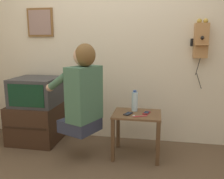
% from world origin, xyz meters
% --- Properties ---
extents(wall_back, '(6.80, 0.05, 2.55)m').
position_xyz_m(wall_back, '(0.00, 1.15, 1.27)').
color(wall_back, beige).
rests_on(wall_back, ground_plane).
extents(side_table, '(0.54, 0.42, 0.52)m').
position_xyz_m(side_table, '(0.35, 0.64, 0.41)').
color(side_table, brown).
rests_on(side_table, ground_plane).
extents(person, '(0.61, 0.56, 0.98)m').
position_xyz_m(person, '(-0.23, 0.46, 0.79)').
color(person, '#2D3347').
rests_on(person, ground_plane).
extents(tv_stand, '(0.62, 0.56, 0.50)m').
position_xyz_m(tv_stand, '(-1.01, 0.82, 0.25)').
color(tv_stand, '#382316').
rests_on(tv_stand, ground_plane).
extents(television, '(0.56, 0.53, 0.36)m').
position_xyz_m(television, '(-0.98, 0.83, 0.68)').
color(television, '#38383A').
rests_on(television, tv_stand).
extents(wall_phone_antique, '(0.20, 0.18, 0.83)m').
position_xyz_m(wall_phone_antique, '(1.06, 1.07, 1.34)').
color(wall_phone_antique, '#AD7A47').
extents(framed_picture, '(0.36, 0.03, 0.37)m').
position_xyz_m(framed_picture, '(-1.01, 1.11, 1.57)').
color(framed_picture, brown).
extents(cell_phone_held, '(0.10, 0.14, 0.01)m').
position_xyz_m(cell_phone_held, '(0.25, 0.58, 0.52)').
color(cell_phone_held, black).
rests_on(cell_phone_held, side_table).
extents(cell_phone_spare, '(0.09, 0.14, 0.01)m').
position_xyz_m(cell_phone_spare, '(0.46, 0.66, 0.52)').
color(cell_phone_spare, maroon).
rests_on(cell_phone_spare, side_table).
extents(water_bottle, '(0.07, 0.07, 0.25)m').
position_xyz_m(water_bottle, '(0.31, 0.73, 0.63)').
color(water_bottle, silver).
rests_on(water_bottle, side_table).
extents(toothbrush, '(0.15, 0.07, 0.02)m').
position_xyz_m(toothbrush, '(0.38, 0.52, 0.52)').
color(toothbrush, '#D83F4C').
rests_on(toothbrush, side_table).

